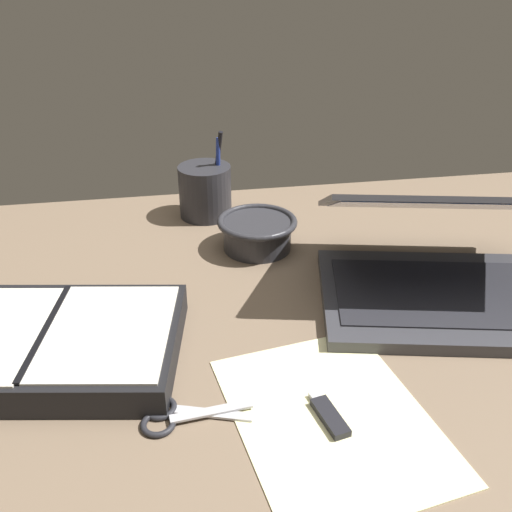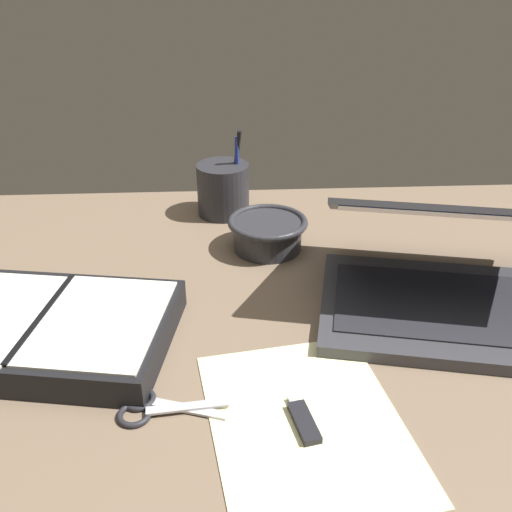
% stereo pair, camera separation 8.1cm
% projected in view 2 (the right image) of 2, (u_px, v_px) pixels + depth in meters
% --- Properties ---
extents(desk_top, '(1.40, 1.00, 0.02)m').
position_uv_depth(desk_top, '(254.00, 337.00, 0.78)').
color(desk_top, '#75604C').
rests_on(desk_top, ground).
extents(laptop, '(0.38, 0.37, 0.19)m').
position_uv_depth(laptop, '(440.00, 275.00, 0.80)').
color(laptop, '#38383D').
rests_on(laptop, desk_top).
extents(bowl, '(0.14, 0.14, 0.06)m').
position_uv_depth(bowl, '(268.00, 232.00, 0.97)').
color(bowl, '#2D2D33').
rests_on(bowl, desk_top).
extents(pen_cup, '(0.10, 0.10, 0.17)m').
position_uv_depth(pen_cup, '(223.00, 189.00, 1.09)').
color(pen_cup, '#28282D').
rests_on(pen_cup, desk_top).
extents(planner, '(0.36, 0.27, 0.04)m').
position_uv_depth(planner, '(45.00, 329.00, 0.74)').
color(planner, black).
rests_on(planner, desk_top).
extents(scissors, '(0.13, 0.06, 0.01)m').
position_uv_depth(scissors, '(149.00, 407.00, 0.64)').
color(scissors, '#B7B7BC').
rests_on(scissors, desk_top).
extents(paper_sheet_front, '(0.25, 0.30, 0.00)m').
position_uv_depth(paper_sheet_front, '(306.00, 423.00, 0.63)').
color(paper_sheet_front, '#F4EFB2').
rests_on(paper_sheet_front, desk_top).
extents(usb_drive, '(0.03, 0.07, 0.01)m').
position_uv_depth(usb_drive, '(303.00, 421.00, 0.62)').
color(usb_drive, black).
rests_on(usb_drive, desk_top).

